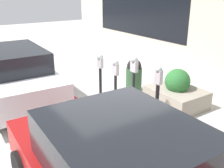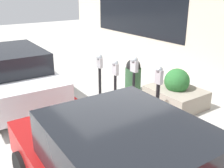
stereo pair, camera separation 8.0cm
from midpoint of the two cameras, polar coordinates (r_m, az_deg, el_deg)
name	(u,v)px [view 1 (the left image)]	position (r m, az deg, el deg)	size (l,w,h in m)	color
ground_plane	(107,120)	(6.53, -0.84, -7.92)	(40.00, 40.00, 0.00)	beige
curb_strip	(104,120)	(6.48, -1.44, -7.95)	(19.00, 0.16, 0.04)	red
parking_meter_nearest	(157,93)	(5.59, 10.28, -1.89)	(0.17, 0.14, 1.58)	black
parking_meter_second	(134,76)	(6.14, 5.17, 1.76)	(0.19, 0.16, 1.61)	black
parking_meter_middle	(116,76)	(6.74, 1.12, 1.76)	(0.19, 0.16, 1.36)	black
parking_meter_fourth	(100,70)	(7.28, -2.26, 3.14)	(0.20, 0.17, 1.38)	black
planter_box	(176,93)	(7.39, 14.16, -1.91)	(1.46, 1.17, 1.05)	gray
parked_car_middle	(11,74)	(7.87, -20.84, 2.05)	(4.50, 2.03, 1.55)	silver
trash_bin	(134,76)	(8.14, 5.07, 1.83)	(0.49, 0.49, 1.05)	#2D5133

